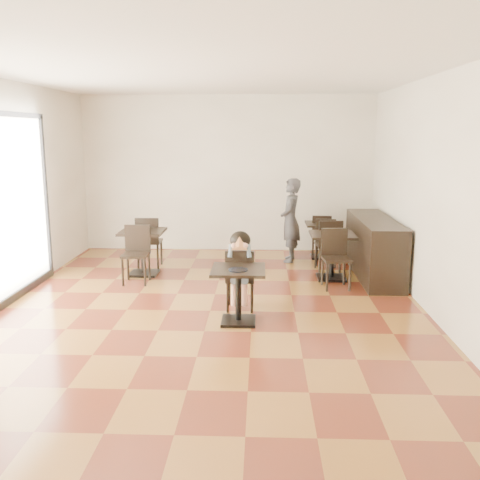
{
  "coord_description": "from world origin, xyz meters",
  "views": [
    {
      "loc": [
        0.7,
        -7.08,
        2.44
      ],
      "look_at": [
        0.41,
        0.06,
        1.0
      ],
      "focal_mm": 40.0,
      "sensor_mm": 36.0,
      "label": 1
    }
  ],
  "objects_px": {
    "child_table": "(238,296)",
    "chair_mid_b": "(336,259)",
    "cafe_table_mid": "(332,256)",
    "chair_mid_a": "(328,245)",
    "cafe_table_left": "(143,253)",
    "chair_left_b": "(136,255)",
    "chair_back_a": "(321,235)",
    "child_chair": "(240,279)",
    "adult_patron": "(290,220)",
    "cafe_table_back": "(322,240)",
    "child": "(240,271)",
    "chair_back_b": "(326,243)",
    "chair_left_a": "(150,242)"
  },
  "relations": [
    {
      "from": "child_table",
      "to": "chair_mid_b",
      "type": "bearing_deg",
      "value": 47.79
    },
    {
      "from": "cafe_table_mid",
      "to": "chair_mid_a",
      "type": "height_order",
      "value": "chair_mid_a"
    },
    {
      "from": "cafe_table_mid",
      "to": "cafe_table_left",
      "type": "distance_m",
      "value": 3.25
    },
    {
      "from": "chair_left_b",
      "to": "chair_back_a",
      "type": "relative_size",
      "value": 1.13
    },
    {
      "from": "cafe_table_mid",
      "to": "child_table",
      "type": "bearing_deg",
      "value": -124.16
    },
    {
      "from": "child_chair",
      "to": "chair_mid_b",
      "type": "bearing_deg",
      "value": -143.81
    },
    {
      "from": "child_table",
      "to": "adult_patron",
      "type": "xyz_separation_m",
      "value": [
        0.85,
        3.45,
        0.43
      ]
    },
    {
      "from": "cafe_table_back",
      "to": "chair_left_b",
      "type": "bearing_deg",
      "value": -149.04
    },
    {
      "from": "child_chair",
      "to": "cafe_table_back",
      "type": "distance_m",
      "value": 3.53
    },
    {
      "from": "chair_mid_a",
      "to": "chair_left_b",
      "type": "height_order",
      "value": "chair_left_b"
    },
    {
      "from": "child",
      "to": "child_chair",
      "type": "bearing_deg",
      "value": 90.0
    },
    {
      "from": "cafe_table_mid",
      "to": "chair_left_b",
      "type": "bearing_deg",
      "value": -173.12
    },
    {
      "from": "adult_patron",
      "to": "chair_mid_b",
      "type": "distance_m",
      "value": 1.95
    },
    {
      "from": "cafe_table_left",
      "to": "child",
      "type": "bearing_deg",
      "value": -45.51
    },
    {
      "from": "child_table",
      "to": "chair_mid_b",
      "type": "relative_size",
      "value": 0.78
    },
    {
      "from": "cafe_table_mid",
      "to": "cafe_table_left",
      "type": "xyz_separation_m",
      "value": [
        -3.24,
        0.16,
        0.0
      ]
    },
    {
      "from": "adult_patron",
      "to": "chair_back_b",
      "type": "relative_size",
      "value": 1.9
    },
    {
      "from": "child_chair",
      "to": "chair_back_b",
      "type": "xyz_separation_m",
      "value": [
        1.5,
        2.65,
        -0.02
      ]
    },
    {
      "from": "cafe_table_mid",
      "to": "chair_mid_a",
      "type": "bearing_deg",
      "value": 90.0
    },
    {
      "from": "child_chair",
      "to": "adult_patron",
      "type": "relative_size",
      "value": 0.55
    },
    {
      "from": "chair_left_b",
      "to": "chair_back_b",
      "type": "bearing_deg",
      "value": 22.76
    },
    {
      "from": "child_chair",
      "to": "child",
      "type": "distance_m",
      "value": 0.11
    },
    {
      "from": "chair_mid_b",
      "to": "child_chair",
      "type": "bearing_deg",
      "value": -149.3
    },
    {
      "from": "child",
      "to": "cafe_table_back",
      "type": "height_order",
      "value": "child"
    },
    {
      "from": "child",
      "to": "cafe_table_back",
      "type": "bearing_deg",
      "value": 64.93
    },
    {
      "from": "child",
      "to": "chair_back_b",
      "type": "distance_m",
      "value": 3.04
    },
    {
      "from": "child_table",
      "to": "chair_back_b",
      "type": "xyz_separation_m",
      "value": [
        1.5,
        3.2,
        0.06
      ]
    },
    {
      "from": "adult_patron",
      "to": "chair_left_b",
      "type": "height_order",
      "value": "adult_patron"
    },
    {
      "from": "child_table",
      "to": "chair_mid_b",
      "type": "distance_m",
      "value": 2.21
    },
    {
      "from": "cafe_table_back",
      "to": "child",
      "type": "bearing_deg",
      "value": -115.07
    },
    {
      "from": "cafe_table_mid",
      "to": "chair_left_a",
      "type": "distance_m",
      "value": 3.32
    },
    {
      "from": "child",
      "to": "chair_back_a",
      "type": "distance_m",
      "value": 3.71
    },
    {
      "from": "chair_left_b",
      "to": "child_table",
      "type": "bearing_deg",
      "value": -46.07
    },
    {
      "from": "chair_left_a",
      "to": "cafe_table_left",
      "type": "bearing_deg",
      "value": 89.44
    },
    {
      "from": "child_chair",
      "to": "cafe_table_mid",
      "type": "bearing_deg",
      "value": -132.21
    },
    {
      "from": "cafe_table_mid",
      "to": "cafe_table_back",
      "type": "distance_m",
      "value": 1.56
    },
    {
      "from": "cafe_table_mid",
      "to": "chair_back_a",
      "type": "relative_size",
      "value": 0.93
    },
    {
      "from": "adult_patron",
      "to": "child",
      "type": "bearing_deg",
      "value": -11.49
    },
    {
      "from": "cafe_table_left",
      "to": "chair_back_b",
      "type": "bearing_deg",
      "value": 14.69
    },
    {
      "from": "child_table",
      "to": "cafe_table_mid",
      "type": "xyz_separation_m",
      "value": [
        1.48,
        2.18,
        0.03
      ]
    },
    {
      "from": "cafe_table_mid",
      "to": "child",
      "type": "bearing_deg",
      "value": -132.21
    },
    {
      "from": "child_chair",
      "to": "cafe_table_left",
      "type": "relative_size",
      "value": 1.12
    },
    {
      "from": "child",
      "to": "chair_back_b",
      "type": "relative_size",
      "value": 1.31
    },
    {
      "from": "adult_patron",
      "to": "chair_left_a",
      "type": "relative_size",
      "value": 1.69
    },
    {
      "from": "child_table",
      "to": "child",
      "type": "xyz_separation_m",
      "value": [
        0.0,
        0.55,
        0.19
      ]
    },
    {
      "from": "cafe_table_mid",
      "to": "chair_back_a",
      "type": "distance_m",
      "value": 1.76
    },
    {
      "from": "adult_patron",
      "to": "cafe_table_mid",
      "type": "height_order",
      "value": "adult_patron"
    },
    {
      "from": "chair_mid_b",
      "to": "adult_patron",
      "type": "bearing_deg",
      "value": 103.88
    },
    {
      "from": "chair_mid_a",
      "to": "child",
      "type": "bearing_deg",
      "value": 50.35
    },
    {
      "from": "chair_left_b",
      "to": "chair_mid_a",
      "type": "bearing_deg",
      "value": 15.62
    }
  ]
}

